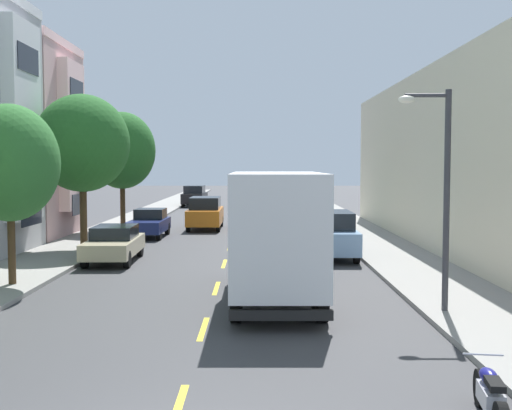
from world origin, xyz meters
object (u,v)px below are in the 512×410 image
object	(u,v)px
street_tree_third	(85,143)
parked_sedan_champagne	(116,243)
street_tree_second	(12,163)
parked_sedan_silver	(292,198)
parked_sedan_forest	(311,218)
parked_suv_black	(197,196)
parked_suv_sky	(333,234)
moving_orange_sedan	(208,213)
parked_motorcycle	(493,397)
parked_hatchback_navy	(152,223)
delivery_box_truck	(278,230)
street_tree_farthest	(124,151)
street_lamp	(442,181)

from	to	relation	value
street_tree_third	parked_sedan_champagne	world-z (taller)	street_tree_third
street_tree_second	parked_sedan_silver	bearing A→B (deg)	75.10
parked_sedan_forest	parked_suv_black	distance (m)	23.46
parked_suv_sky	parked_sedan_forest	world-z (taller)	parked_suv_sky
street_tree_second	moving_orange_sedan	xyz separation A→B (m)	(4.60, 18.58, -2.94)
parked_motorcycle	street_tree_third	bearing A→B (deg)	120.38
street_tree_second	parked_hatchback_navy	bearing A→B (deg)	82.28
parked_sedan_forest	parked_suv_black	size ratio (longest dim) A/B	0.94
delivery_box_truck	moving_orange_sedan	world-z (taller)	delivery_box_truck
parked_sedan_champagne	moving_orange_sedan	distance (m)	13.33
street_tree_third	parked_hatchback_navy	xyz separation A→B (m)	(1.94, 5.88, -4.05)
parked_sedan_silver	parked_sedan_forest	distance (m)	22.74
parked_sedan_champagne	parked_motorcycle	xyz separation A→B (m)	(9.17, -16.11, -0.34)
parked_suv_black	parked_sedan_silver	bearing A→B (deg)	6.48
street_tree_third	street_tree_farthest	bearing A→B (deg)	90.00
street_tree_farthest	parked_sedan_forest	size ratio (longest dim) A/B	1.48
street_tree_third	street_lamp	xyz separation A→B (m)	(12.32, -12.08, -1.34)
parked_sedan_champagne	parked_sedan_forest	world-z (taller)	same
parked_hatchback_navy	parked_motorcycle	size ratio (longest dim) A/B	1.97
parked_sedan_silver	parked_hatchback_navy	distance (m)	27.83
parked_hatchback_navy	moving_orange_sedan	world-z (taller)	moving_orange_sedan
street_lamp	parked_hatchback_navy	bearing A→B (deg)	120.03
parked_motorcycle	delivery_box_truck	bearing A→B (deg)	108.87
parked_motorcycle	parked_hatchback_navy	bearing A→B (deg)	110.30
parked_sedan_forest	moving_orange_sedan	bearing A→B (deg)	174.05
parked_sedan_champagne	parked_suv_black	xyz separation A→B (m)	(-0.04, 34.15, 0.24)
parked_sedan_champagne	parked_sedan_forest	xyz separation A→B (m)	(8.81, 12.42, 0.00)
parked_sedan_forest	parked_motorcycle	distance (m)	28.54
street_tree_second	parked_sedan_champagne	bearing A→B (deg)	70.22
street_tree_farthest	parked_sedan_silver	size ratio (longest dim) A/B	1.48
street_tree_third	parked_sedan_silver	distance (m)	34.26
delivery_box_truck	parked_sedan_champagne	bearing A→B (deg)	129.73
parked_motorcycle	street_tree_second	bearing A→B (deg)	136.47
street_tree_farthest	parked_suv_black	world-z (taller)	street_tree_farthest
parked_suv_sky	parked_sedan_champagne	bearing A→B (deg)	-172.23
parked_sedan_silver	parked_motorcycle	xyz separation A→B (m)	(0.32, -51.27, -0.34)
delivery_box_truck	parked_suv_sky	xyz separation A→B (m)	(2.55, 8.68, -1.05)
street_tree_third	delivery_box_truck	size ratio (longest dim) A/B	0.89
parked_hatchback_navy	parked_motorcycle	xyz separation A→B (m)	(9.21, -24.90, -0.35)
parked_sedan_forest	parked_hatchback_navy	xyz separation A→B (m)	(-8.85, -3.63, 0.01)
street_tree_farthest	parked_sedan_forest	xyz separation A→B (m)	(10.79, 1.08, -3.92)
parked_sedan_champagne	moving_orange_sedan	bearing A→B (deg)	78.68
street_tree_third	parked_suv_sky	xyz separation A→B (m)	(10.75, -1.71, -3.82)
parked_sedan_forest	street_lamp	bearing A→B (deg)	-85.94
parked_sedan_champagne	delivery_box_truck	bearing A→B (deg)	-50.27
parked_sedan_forest	parked_hatchback_navy	size ratio (longest dim) A/B	1.13
delivery_box_truck	parked_sedan_champagne	world-z (taller)	delivery_box_truck
parked_suv_sky	parked_sedan_forest	bearing A→B (deg)	89.79
street_tree_third	parked_sedan_forest	size ratio (longest dim) A/B	1.50
street_tree_second	parked_sedan_silver	xyz separation A→B (m)	(10.83, 40.68, -3.18)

